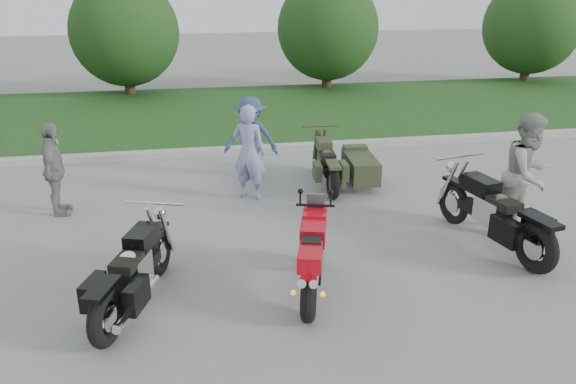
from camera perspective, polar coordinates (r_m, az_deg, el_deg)
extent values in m
plane|color=gray|center=(7.66, -0.08, -8.64)|extent=(80.00, 80.00, 0.00)
cube|color=#A5A39B|center=(13.16, -4.91, 4.27)|extent=(60.00, 0.30, 0.15)
cube|color=#315A1F|center=(17.17, -6.39, 8.04)|extent=(60.00, 8.00, 0.14)
cylinder|color=#3F2B1C|center=(20.40, -15.82, 10.89)|extent=(0.36, 0.36, 1.20)
sphere|color=#1D3E16|center=(20.22, -16.27, 15.35)|extent=(3.60, 3.60, 3.60)
cylinder|color=#3F2B1C|center=(20.99, 3.96, 11.85)|extent=(0.36, 0.36, 1.20)
sphere|color=#1D3E16|center=(20.81, 4.07, 16.20)|extent=(3.60, 3.60, 3.60)
cylinder|color=#3F2B1C|center=(24.25, 22.98, 11.48)|extent=(0.36, 0.36, 1.20)
sphere|color=#1D3E16|center=(24.10, 23.52, 15.22)|extent=(3.60, 3.60, 3.60)
torus|color=black|center=(6.63, 2.10, -10.80)|extent=(0.33, 0.60, 0.57)
torus|color=black|center=(7.81, 2.72, -5.77)|extent=(0.26, 0.56, 0.55)
cube|color=black|center=(7.07, 2.45, -6.65)|extent=(0.48, 0.87, 0.32)
cube|color=#BC0713|center=(7.15, 2.57, -4.09)|extent=(0.44, 0.58, 0.24)
cube|color=#BC0713|center=(6.60, 2.27, -6.64)|extent=(0.41, 0.57, 0.20)
cube|color=black|center=(6.84, 2.42, -4.97)|extent=(0.32, 0.38, 0.09)
cube|color=#BC0713|center=(7.48, 2.71, -3.27)|extent=(0.40, 0.44, 0.37)
cylinder|color=silver|center=(6.45, 1.53, -8.83)|extent=(0.22, 0.44, 0.20)
cylinder|color=silver|center=(6.44, 2.69, -8.88)|extent=(0.22, 0.44, 0.20)
torus|color=black|center=(6.52, -18.04, -12.04)|extent=(0.38, 0.69, 0.67)
torus|color=black|center=(7.82, -12.89, -5.98)|extent=(0.32, 0.64, 0.63)
cube|color=black|center=(7.11, -15.28, -8.11)|extent=(0.59, 1.19, 0.14)
cube|color=silver|center=(7.07, -15.33, -7.55)|extent=(0.43, 0.52, 0.35)
cube|color=black|center=(7.19, -14.62, -4.52)|extent=(0.44, 0.60, 0.22)
cube|color=black|center=(6.87, -15.95, -6.80)|extent=(0.42, 0.56, 0.12)
cube|color=black|center=(6.34, -18.40, -9.31)|extent=(0.38, 0.59, 0.06)
cylinder|color=silver|center=(6.83, -14.91, -10.64)|extent=(0.45, 1.06, 0.10)
torus|color=black|center=(8.33, 23.90, -5.16)|extent=(0.32, 0.77, 0.75)
torus|color=black|center=(9.57, 16.47, -1.08)|extent=(0.26, 0.71, 0.70)
cube|color=black|center=(8.89, 19.99, -2.40)|extent=(0.47, 1.34, 0.15)
cube|color=silver|center=(8.86, 20.06, -1.88)|extent=(0.41, 0.54, 0.38)
cube|color=black|center=(8.98, 18.96, 0.67)|extent=(0.41, 0.65, 0.24)
cube|color=black|center=(8.68, 20.91, -1.05)|extent=(0.40, 0.59, 0.13)
cube|color=black|center=(8.18, 24.29, -2.66)|extent=(0.35, 0.64, 0.07)
cylinder|color=silver|center=(8.82, 22.44, -4.01)|extent=(0.32, 1.21, 0.11)
torus|color=black|center=(10.24, 4.59, 0.97)|extent=(0.21, 0.66, 0.65)
torus|color=black|center=(11.71, 3.22, 3.43)|extent=(0.16, 0.61, 0.61)
cube|color=black|center=(10.94, 3.87, 2.71)|extent=(0.30, 1.15, 0.13)
cube|color=#333B22|center=(10.92, 3.88, 3.08)|extent=(0.32, 0.45, 0.33)
cube|color=#333B22|center=(11.12, 3.67, 4.83)|extent=(0.31, 0.54, 0.21)
cube|color=black|center=(10.74, 4.03, 3.73)|extent=(0.30, 0.49, 0.11)
cube|color=#333B22|center=(10.13, 4.64, 2.79)|extent=(0.25, 0.54, 0.06)
cylinder|color=#333B22|center=(10.71, 5.05, 1.51)|extent=(0.18, 1.05, 0.09)
cube|color=#333B22|center=(10.99, 7.37, 2.55)|extent=(0.62, 1.27, 0.43)
torus|color=black|center=(11.08, 8.54, 2.03)|extent=(0.16, 0.54, 0.53)
imported|color=#8B8CBD|center=(10.14, -3.97, 4.06)|extent=(0.76, 0.69, 1.74)
imported|color=gray|center=(9.38, 23.14, 1.63)|extent=(1.17, 1.08, 1.93)
imported|color=navy|center=(11.22, -3.81, 5.45)|extent=(1.20, 0.88, 1.66)
imported|color=gray|center=(10.17, -22.67, 2.12)|extent=(0.41, 0.95, 1.60)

